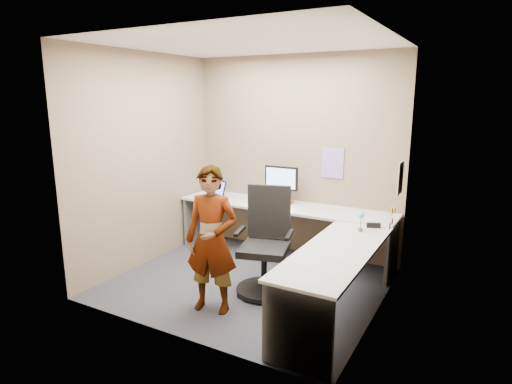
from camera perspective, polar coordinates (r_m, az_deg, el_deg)
The scene contains 21 objects.
ground at distance 5.15m, azimuth -1.18°, elevation -12.03°, with size 3.00×3.00×0.00m, color #27272C.
wall_back at distance 5.90m, azimuth 5.15°, elevation 4.78°, with size 3.00×3.00×0.00m, color brown.
wall_right at distance 4.21m, azimuth 16.66°, elevation 1.13°, with size 2.70×2.70×0.00m, color brown.
wall_left at distance 5.65m, azimuth -14.54°, elevation 4.08°, with size 2.70×2.70×0.00m, color brown.
ceiling at distance 4.72m, azimuth -1.34°, elevation 19.32°, with size 3.00×3.00×0.00m, color white.
desk at distance 5.08m, azimuth 5.28°, elevation -5.35°, with size 2.98×2.58×0.73m.
paper_ream at distance 5.79m, azimuth 3.26°, elevation -1.28°, with size 0.30×0.22×0.06m, color red.
monitor at distance 5.74m, azimuth 3.37°, elevation 1.61°, with size 0.47×0.14×0.45m.
laptop at distance 6.20m, azimuth -5.59°, elevation -0.09°, with size 0.42×0.39×0.24m.
trackball_mouse at distance 5.95m, azimuth 0.43°, elevation -0.92°, with size 0.12×0.08×0.07m.
origami at distance 5.43m, azimuth 4.94°, elevation -2.27°, with size 0.10×0.10×0.06m, color white.
stapler at distance 4.91m, azimuth 15.41°, elevation -4.30°, with size 0.15×0.04×0.06m, color black.
flower at distance 4.72m, azimuth 13.82°, elevation -3.46°, with size 0.07×0.07×0.22m.
calendar_purple at distance 5.69m, azimuth 10.16°, elevation 3.85°, with size 0.30×0.01×0.40m, color #846BB7.
calendar_white at distance 5.10m, azimuth 18.72°, elevation 1.78°, with size 0.01×0.28×0.38m, color white.
sticky_note_a at distance 4.83m, azimuth 17.69°, elevation -2.39°, with size 0.01×0.07×0.07m, color #F2E059.
sticky_note_b at distance 4.91m, azimuth 17.71°, elevation -3.72°, with size 0.01×0.07×0.07m, color pink.
sticky_note_c at distance 4.80m, azimuth 17.40°, elevation -4.31°, with size 0.01×0.07×0.07m, color pink.
sticky_note_d at distance 4.98m, azimuth 18.02°, elevation -2.32°, with size 0.01×0.07×0.07m, color #F2E059.
office_chair at distance 4.79m, azimuth 1.28°, elevation -7.83°, with size 0.66×0.63×1.16m.
person at distance 4.32m, azimuth -5.93°, elevation -6.39°, with size 0.55×0.36×1.50m, color #999399.
Camera 1 is at (2.37, -4.04, 2.15)m, focal length 30.00 mm.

